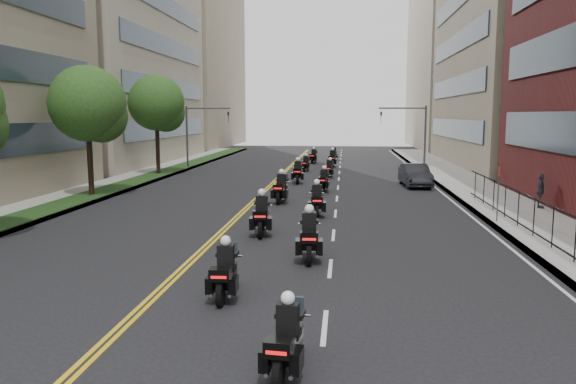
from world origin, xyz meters
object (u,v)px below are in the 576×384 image
object	(u,v)px
motorcycle_6	(281,189)
motorcycle_11	(332,159)
motorcycle_3	(309,238)
motorcycle_12	(313,157)
motorcycle_8	(298,173)
motorcycle_13	(334,154)
motorcycle_1	(286,342)
pedestrian_c	(540,191)
motorcycle_5	(317,202)
motorcycle_4	(262,217)
motorcycle_2	(225,274)
motorcycle_7	(324,181)
motorcycle_9	(330,170)
parked_sedan	(415,175)
motorcycle_10	(306,164)

from	to	relation	value
motorcycle_6	motorcycle_11	world-z (taller)	motorcycle_6
motorcycle_3	motorcycle_12	distance (m)	37.61
motorcycle_8	motorcycle_13	xyz separation A→B (m)	(2.18, 20.95, -0.10)
motorcycle_1	pedestrian_c	xyz separation A→B (m)	(10.94, 19.28, 0.40)
motorcycle_5	pedestrian_c	distance (m)	11.50
motorcycle_4	pedestrian_c	bearing A→B (deg)	23.27
motorcycle_4	motorcycle_5	bearing A→B (deg)	60.76
motorcycle_2	motorcycle_13	xyz separation A→B (m)	(2.00, 46.29, -0.03)
motorcycle_1	motorcycle_11	xyz separation A→B (m)	(-0.06, 41.94, 0.11)
motorcycle_11	motorcycle_13	xyz separation A→B (m)	(-0.02, 8.60, -0.10)
motorcycle_2	motorcycle_6	xyz separation A→B (m)	(-0.35, 16.33, 0.08)
motorcycle_1	motorcycle_7	size ratio (longest dim) A/B	0.95
motorcycle_11	motorcycle_12	bearing A→B (deg)	121.17
motorcycle_11	motorcycle_9	bearing A→B (deg)	-85.02
motorcycle_3	parked_sedan	xyz separation A→B (m)	(5.96, 20.15, 0.03)
motorcycle_2	motorcycle_13	bearing A→B (deg)	85.58
motorcycle_12	parked_sedan	distance (m)	19.12
motorcycle_5	motorcycle_8	size ratio (longest dim) A/B	0.96
motorcycle_5	motorcycle_7	size ratio (longest dim) A/B	1.07
motorcycle_10	motorcycle_13	size ratio (longest dim) A/B	0.97
motorcycle_7	parked_sedan	distance (m)	6.93
motorcycle_2	pedestrian_c	xyz separation A→B (m)	(13.02, 15.03, 0.37)
parked_sedan	motorcycle_8	bearing A→B (deg)	168.65
motorcycle_8	motorcycle_5	bearing A→B (deg)	-84.13
motorcycle_9	motorcycle_11	distance (m)	8.50
motorcycle_1	motorcycle_2	distance (m)	4.74
motorcycle_5	motorcycle_12	size ratio (longest dim) A/B	1.08
motorcycle_12	pedestrian_c	size ratio (longest dim) A/B	1.28
motorcycle_1	motorcycle_8	size ratio (longest dim) A/B	0.85
motorcycle_11	pedestrian_c	xyz separation A→B (m)	(10.99, -22.66, 0.30)
motorcycle_6	pedestrian_c	bearing A→B (deg)	-2.16
motorcycle_4	motorcycle_11	size ratio (longest dim) A/B	1.01
motorcycle_13	motorcycle_2	bearing A→B (deg)	-96.20
motorcycle_2	motorcycle_10	distance (m)	33.79
motorcycle_6	motorcycle_12	distance (m)	25.42
motorcycle_10	motorcycle_4	bearing A→B (deg)	-82.16
motorcycle_4	motorcycle_13	bearing A→B (deg)	81.89
motorcycle_11	motorcycle_10	bearing A→B (deg)	-114.38
motorcycle_3	motorcycle_12	xyz separation A→B (m)	(-1.93, 37.56, -0.08)
motorcycle_4	motorcycle_1	bearing A→B (deg)	-84.26
motorcycle_1	motorcycle_8	bearing A→B (deg)	100.26
motorcycle_8	motorcycle_10	world-z (taller)	motorcycle_8
motorcycle_2	motorcycle_7	xyz separation A→B (m)	(1.84, 21.01, -0.00)
motorcycle_1	motorcycle_10	distance (m)	38.11
motorcycle_4	motorcycle_6	world-z (taller)	motorcycle_4
parked_sedan	motorcycle_6	bearing A→B (deg)	-140.25
motorcycle_4	motorcycle_13	world-z (taller)	motorcycle_4
motorcycle_2	motorcycle_11	distance (m)	37.74
motorcycle_8	motorcycle_10	xyz separation A→B (m)	(-0.01, 8.45, -0.12)
motorcycle_2	motorcycle_3	distance (m)	4.63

